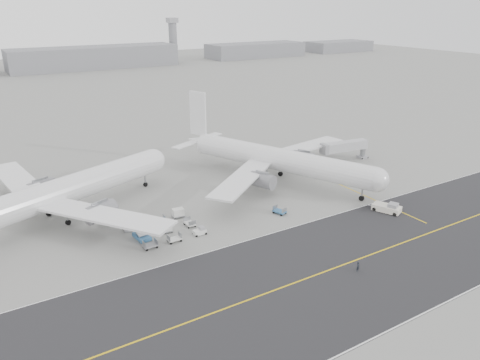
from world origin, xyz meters
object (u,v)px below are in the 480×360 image
control_tower (173,39)px  pushback_tug (387,208)px  jet_bridge (345,147)px  ground_crew_a (358,267)px  airliner_a (56,194)px  airliner_b (275,159)px

control_tower → pushback_tug: (-72.46, -271.85, -15.37)m
pushback_tug → jet_bridge: size_ratio=0.49×
jet_bridge → ground_crew_a: size_ratio=8.48×
airliner_a → jet_bridge: size_ratio=3.63×
pushback_tug → jet_bridge: (16.10, 30.07, 3.09)m
airliner_a → pushback_tug: bearing=-139.6°
control_tower → airliner_a: (-132.36, -239.65, -10.47)m
airliner_b → jet_bridge: 25.52m
airliner_b → ground_crew_a: bearing=-130.7°
airliner_b → ground_crew_a: airliner_b is taller
airliner_b → jet_bridge: size_ratio=3.52×
control_tower → airliner_b: control_tower is taller
pushback_tug → ground_crew_a: pushback_tug is taller
jet_bridge → control_tower: bearing=83.6°
airliner_b → jet_bridge: bearing=-18.2°
airliner_a → jet_bridge: 76.05m
airliner_b → ground_crew_a: (-13.11, -41.76, -4.74)m
pushback_tug → jet_bridge: 34.25m
control_tower → ground_crew_a: bearing=-108.4°
jet_bridge → ground_crew_a: 58.52m
airliner_b → jet_bridge: (25.37, 2.22, -1.66)m
airliner_b → pushback_tug: size_ratio=7.16×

